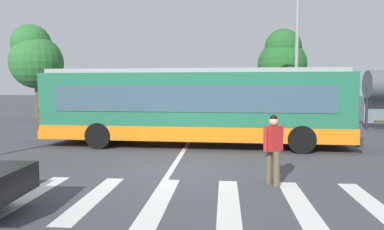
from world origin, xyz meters
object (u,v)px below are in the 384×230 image
object	(u,v)px
parked_car_white	(262,110)
twin_arm_street_lamp	(297,36)
city_transit_bus	(194,106)
background_tree_right	(282,60)
pedestrian_crossing_street	(273,146)
parked_car_champagne	(185,109)
background_tree_left	(35,57)
parked_car_teal	(146,110)
parked_car_red	(226,110)

from	to	relation	value
parked_car_white	twin_arm_street_lamp	distance (m)	5.44
city_transit_bus	background_tree_right	bearing A→B (deg)	70.53
pedestrian_crossing_street	parked_car_white	bearing A→B (deg)	85.19
city_transit_bus	pedestrian_crossing_street	size ratio (longest dim) A/B	7.05
parked_car_champagne	background_tree_left	world-z (taller)	background_tree_left
background_tree_right	pedestrian_crossing_street	bearing A→B (deg)	-99.04
parked_car_teal	background_tree_right	bearing A→B (deg)	32.88
pedestrian_crossing_street	parked_car_red	world-z (taller)	pedestrian_crossing_street
parked_car_teal	parked_car_champagne	bearing A→B (deg)	13.54
parked_car_red	twin_arm_street_lamp	distance (m)	6.73
city_transit_bus	parked_car_red	distance (m)	10.74
city_transit_bus	parked_car_champagne	bearing A→B (deg)	98.21
pedestrian_crossing_street	parked_car_white	xyz separation A→B (m)	(1.35, 16.06, -0.20)
parked_car_champagne	pedestrian_crossing_street	bearing A→B (deg)	-76.62
parked_car_red	parked_car_white	world-z (taller)	same
parked_car_teal	twin_arm_street_lamp	size ratio (longest dim) A/B	0.53
city_transit_bus	background_tree_left	world-z (taller)	background_tree_left
parked_car_teal	background_tree_left	distance (m)	8.38
city_transit_bus	parked_car_white	world-z (taller)	city_transit_bus
city_transit_bus	parked_car_white	bearing A→B (deg)	70.20
parked_car_champagne	parked_car_white	world-z (taller)	same
parked_car_teal	background_tree_left	bearing A→B (deg)	-175.63
twin_arm_street_lamp	background_tree_right	xyz separation A→B (m)	(0.51, 8.85, -0.78)
parked_car_red	background_tree_right	size ratio (longest dim) A/B	0.63
city_transit_bus	background_tree_left	size ratio (longest dim) A/B	1.84
parked_car_teal	parked_car_red	xyz separation A→B (m)	(5.50, 0.30, 0.00)
parked_car_teal	twin_arm_street_lamp	distance (m)	10.96
background_tree_right	city_transit_bus	bearing A→B (deg)	-109.47
parked_car_red	background_tree_left	distance (m)	13.57
city_transit_bus	parked_car_teal	world-z (taller)	city_transit_bus
parked_car_champagne	background_tree_right	size ratio (longest dim) A/B	0.64
parked_car_champagne	background_tree_right	world-z (taller)	background_tree_right
parked_car_champagne	background_tree_right	xyz separation A→B (m)	(7.56, 5.95, 3.82)
parked_car_champagne	background_tree_right	distance (m)	10.35
parked_car_champagne	background_tree_right	bearing A→B (deg)	38.22
parked_car_teal	parked_car_champagne	xyz separation A→B (m)	(2.63, 0.63, 0.00)
background_tree_left	parked_car_teal	bearing A→B (deg)	4.37
city_transit_bus	parked_car_white	size ratio (longest dim) A/B	2.66
parked_car_white	background_tree_right	size ratio (longest dim) A/B	0.64
twin_arm_street_lamp	background_tree_left	world-z (taller)	twin_arm_street_lamp
pedestrian_crossing_street	background_tree_left	xyz separation A→B (m)	(-14.14, 15.44, 3.38)
pedestrian_crossing_street	parked_car_teal	size ratio (longest dim) A/B	0.37
pedestrian_crossing_street	twin_arm_street_lamp	distance (m)	14.76
pedestrian_crossing_street	parked_car_red	bearing A→B (deg)	93.82
city_transit_bus	background_tree_right	size ratio (longest dim) A/B	1.70
parked_car_champagne	parked_car_red	bearing A→B (deg)	-6.57
city_transit_bus	background_tree_left	bearing A→B (deg)	140.35
parked_car_champagne	background_tree_left	bearing A→B (deg)	-173.22
parked_car_teal	parked_car_champagne	size ratio (longest dim) A/B	1.01
parked_car_white	twin_arm_street_lamp	size ratio (longest dim) A/B	0.52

